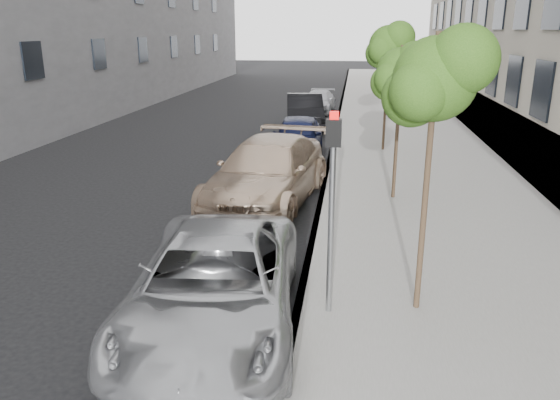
% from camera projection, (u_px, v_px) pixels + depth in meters
% --- Properties ---
extents(ground, '(160.00, 160.00, 0.00)m').
position_uv_depth(ground, '(214.00, 348.00, 8.45)').
color(ground, black).
rests_on(ground, ground).
extents(sidewalk, '(6.40, 72.00, 0.14)m').
position_uv_depth(sidewalk, '(395.00, 116.00, 30.57)').
color(sidewalk, gray).
rests_on(sidewalk, ground).
extents(curb, '(0.15, 72.00, 0.14)m').
position_uv_depth(curb, '(339.00, 115.00, 30.97)').
color(curb, '#9E9B93').
rests_on(curb, ground).
extents(tree_near, '(1.65, 1.45, 4.67)m').
position_uv_depth(tree_near, '(437.00, 79.00, 8.26)').
color(tree_near, '#38281C').
rests_on(tree_near, sidewalk).
extents(tree_mid, '(1.67, 1.47, 4.31)m').
position_uv_depth(tree_mid, '(402.00, 72.00, 14.52)').
color(tree_mid, '#38281C').
rests_on(tree_mid, sidewalk).
extents(tree_far, '(1.81, 1.61, 4.88)m').
position_uv_depth(tree_far, '(389.00, 45.00, 20.51)').
color(tree_far, '#38281C').
rests_on(tree_far, sidewalk).
extents(signal_pole, '(0.25, 0.19, 3.39)m').
position_uv_depth(signal_pole, '(332.00, 192.00, 8.67)').
color(signal_pole, '#939699').
rests_on(signal_pole, sidewalk).
extents(minivan, '(3.12, 5.86, 1.57)m').
position_uv_depth(minivan, '(214.00, 285.00, 8.77)').
color(minivan, '#9C9EA1').
rests_on(minivan, ground).
extents(suv, '(3.36, 6.46, 1.79)m').
position_uv_depth(suv, '(268.00, 172.00, 15.24)').
color(suv, tan).
rests_on(suv, ground).
extents(sedan_blue, '(1.95, 4.57, 1.54)m').
position_uv_depth(sedan_blue, '(298.00, 136.00, 20.97)').
color(sedan_blue, black).
rests_on(sedan_blue, ground).
extents(sedan_black, '(2.37, 5.15, 1.64)m').
position_uv_depth(sedan_black, '(305.00, 111.00, 27.04)').
color(sedan_black, black).
rests_on(sedan_black, ground).
extents(sedan_rear, '(2.02, 4.35, 1.23)m').
position_uv_depth(sedan_rear, '(318.00, 102.00, 32.18)').
color(sedan_rear, '#97999F').
rests_on(sedan_rear, ground).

